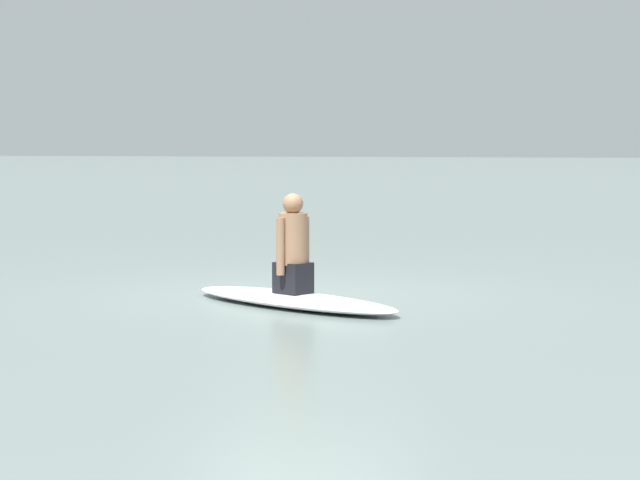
{
  "coord_description": "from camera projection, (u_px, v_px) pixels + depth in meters",
  "views": [
    {
      "loc": [
        10.85,
        5.22,
        1.57
      ],
      "look_at": [
        0.51,
        0.52,
        0.65
      ],
      "focal_mm": 62.85,
      "sensor_mm": 36.0,
      "label": 1
    }
  ],
  "objects": [
    {
      "name": "surfboard",
      "position": [
        293.0,
        299.0,
        11.22
      ],
      "size": [
        1.58,
        2.78,
        0.13
      ],
      "primitive_type": "ellipsoid",
      "rotation": [
        0.0,
        0.0,
        -1.9
      ],
      "color": "white",
      "rests_on": "ground"
    },
    {
      "name": "person_paddler",
      "position": [
        293.0,
        248.0,
        11.18
      ],
      "size": [
        0.44,
        0.4,
        1.0
      ],
      "rotation": [
        0.0,
        0.0,
        -1.9
      ],
      "color": "black",
      "rests_on": "surfboard"
    },
    {
      "name": "ground_plane",
      "position": [
        296.0,
        294.0,
        12.12
      ],
      "size": [
        400.0,
        400.0,
        0.0
      ],
      "primitive_type": "plane",
      "color": "slate"
    }
  ]
}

